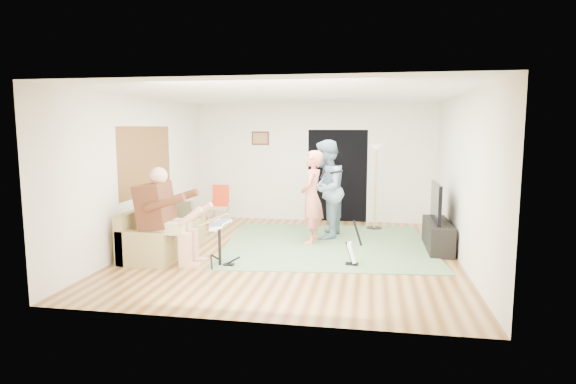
% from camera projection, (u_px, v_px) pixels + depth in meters
% --- Properties ---
extents(floor, '(6.00, 6.00, 0.00)m').
position_uv_depth(floor, '(293.00, 253.00, 8.31)').
color(floor, brown).
rests_on(floor, ground).
extents(walls, '(5.50, 6.00, 2.70)m').
position_uv_depth(walls, '(293.00, 175.00, 8.13)').
color(walls, beige).
rests_on(walls, floor).
extents(ceiling, '(6.00, 6.00, 0.00)m').
position_uv_depth(ceiling, '(293.00, 94.00, 7.94)').
color(ceiling, white).
rests_on(ceiling, walls).
extents(window_blinds, '(0.00, 2.05, 2.05)m').
position_uv_depth(window_blinds, '(146.00, 161.00, 8.76)').
color(window_blinds, brown).
rests_on(window_blinds, walls).
extents(doorway, '(2.10, 0.00, 2.10)m').
position_uv_depth(doorway, '(337.00, 176.00, 10.99)').
color(doorway, black).
rests_on(doorway, walls).
extents(picture_frame, '(0.42, 0.03, 0.32)m').
position_uv_depth(picture_frame, '(260.00, 138.00, 11.18)').
color(picture_frame, '#3F2314').
rests_on(picture_frame, walls).
extents(area_rug, '(4.03, 3.81, 0.02)m').
position_uv_depth(area_rug, '(327.00, 245.00, 8.87)').
color(area_rug, '#527446').
rests_on(area_rug, floor).
extents(sofa, '(0.80, 1.95, 0.79)m').
position_uv_depth(sofa, '(160.00, 237.00, 8.36)').
color(sofa, '#95844A').
rests_on(sofa, floor).
extents(drummer, '(1.00, 0.56, 1.54)m').
position_uv_depth(drummer, '(168.00, 226.00, 7.61)').
color(drummer, '#542A17').
rests_on(drummer, sofa).
extents(drum_kit, '(0.39, 0.69, 0.71)m').
position_uv_depth(drum_kit, '(220.00, 246.00, 7.50)').
color(drum_kit, black).
rests_on(drum_kit, floor).
extents(singer, '(0.47, 0.67, 1.73)m').
position_uv_depth(singer, '(312.00, 197.00, 8.93)').
color(singer, '#E27562').
rests_on(singer, floor).
extents(microphone, '(0.06, 0.06, 0.24)m').
position_uv_depth(microphone, '(323.00, 174.00, 8.83)').
color(microphone, black).
rests_on(microphone, singer).
extents(guitarist, '(0.82, 1.00, 1.92)m').
position_uv_depth(guitarist, '(325.00, 189.00, 9.32)').
color(guitarist, '#7494A9').
rests_on(guitarist, floor).
extents(guitar_held, '(0.32, 0.60, 0.26)m').
position_uv_depth(guitar_held, '(336.00, 172.00, 9.24)').
color(guitar_held, white).
rests_on(guitar_held, guitarist).
extents(guitar_spare, '(0.26, 0.23, 0.72)m').
position_uv_depth(guitar_spare, '(353.00, 252.00, 7.56)').
color(guitar_spare, black).
rests_on(guitar_spare, floor).
extents(torchiere_lamp, '(0.32, 0.32, 1.79)m').
position_uv_depth(torchiere_lamp, '(376.00, 172.00, 10.11)').
color(torchiere_lamp, black).
rests_on(torchiere_lamp, floor).
extents(dining_chair, '(0.38, 0.40, 0.90)m').
position_uv_depth(dining_chair, '(219.00, 212.00, 10.53)').
color(dining_chair, tan).
rests_on(dining_chair, floor).
extents(tv_cabinet, '(0.40, 1.40, 0.50)m').
position_uv_depth(tv_cabinet, '(438.00, 235.00, 8.54)').
color(tv_cabinet, black).
rests_on(tv_cabinet, floor).
extents(television, '(0.06, 1.03, 0.67)m').
position_uv_depth(television, '(436.00, 202.00, 8.47)').
color(television, black).
rests_on(television, tv_cabinet).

